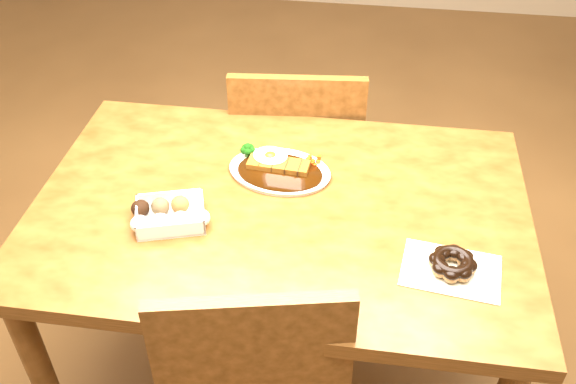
# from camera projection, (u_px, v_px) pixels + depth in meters

# --- Properties ---
(ground) EXTENTS (6.00, 6.00, 0.00)m
(ground) POSITION_uv_depth(u_px,v_px,m) (282.00, 384.00, 2.03)
(ground) COLOR brown
(ground) RESTS_ON ground
(table) EXTENTS (1.20, 0.80, 0.75)m
(table) POSITION_uv_depth(u_px,v_px,m) (281.00, 234.00, 1.62)
(table) COLOR #44280D
(table) RESTS_ON ground
(chair_far) EXTENTS (0.46, 0.46, 0.87)m
(chair_far) POSITION_uv_depth(u_px,v_px,m) (298.00, 163.00, 2.14)
(chair_far) COLOR #44280D
(chair_far) RESTS_ON ground
(katsu_curry_plate) EXTENTS (0.28, 0.22, 0.05)m
(katsu_curry_plate) POSITION_uv_depth(u_px,v_px,m) (278.00, 168.00, 1.65)
(katsu_curry_plate) COLOR white
(katsu_curry_plate) RESTS_ON table
(donut_box) EXTENTS (0.19, 0.16, 0.04)m
(donut_box) POSITION_uv_depth(u_px,v_px,m) (169.00, 214.00, 1.49)
(donut_box) COLOR white
(donut_box) RESTS_ON table
(pon_de_ring) EXTENTS (0.23, 0.17, 0.04)m
(pon_de_ring) POSITION_uv_depth(u_px,v_px,m) (452.00, 264.00, 1.37)
(pon_de_ring) COLOR silver
(pon_de_ring) RESTS_ON table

